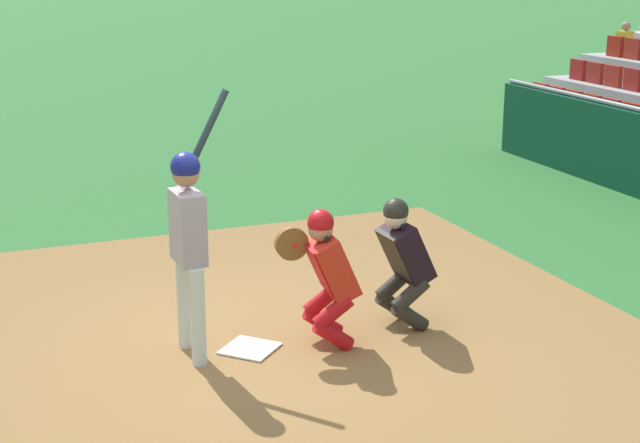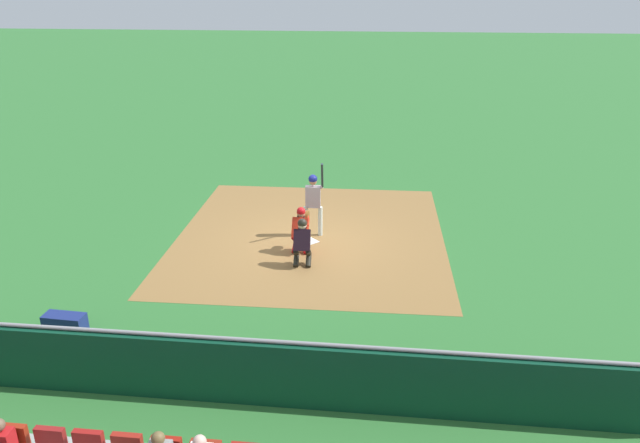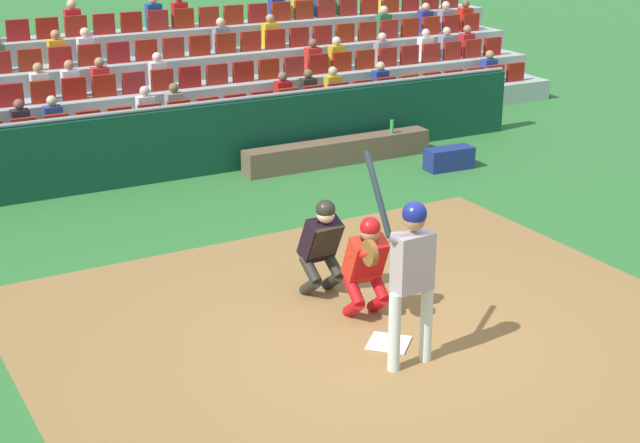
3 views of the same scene
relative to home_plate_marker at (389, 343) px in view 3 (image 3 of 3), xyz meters
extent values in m
plane|color=#2E6D30|center=(0.00, 0.00, -0.02)|extent=(160.00, 160.00, 0.00)
cube|color=olive|center=(0.00, 0.50, -0.01)|extent=(7.77, 8.59, 0.01)
cube|color=white|center=(0.00, 0.00, 0.00)|extent=(0.62, 0.62, 0.02)
cylinder|color=silver|center=(-0.15, 0.49, 0.42)|extent=(0.14, 0.14, 0.87)
cylinder|color=silver|center=(0.27, 0.52, 0.42)|extent=(0.14, 0.14, 0.87)
cube|color=#A09098|center=(0.06, 0.51, 1.17)|extent=(0.43, 0.25, 0.62)
sphere|color=#B0724F|center=(0.06, 0.51, 1.63)|extent=(0.23, 0.23, 0.23)
sphere|color=navy|center=(0.06, 0.51, 1.69)|extent=(0.25, 0.25, 0.25)
cylinder|color=#A09098|center=(0.11, 0.48, 1.46)|extent=(0.46, 0.11, 0.14)
cylinder|color=#A09098|center=(0.28, 0.49, 1.46)|extent=(0.17, 0.14, 0.13)
cylinder|color=#1B282C|center=(0.35, 0.27, 1.88)|extent=(0.10, 0.48, 0.81)
sphere|color=black|center=(0.33, 0.47, 1.48)|extent=(0.06, 0.06, 0.06)
cylinder|color=red|center=(-0.28, -0.69, 0.14)|extent=(0.17, 0.39, 0.34)
cylinder|color=red|center=(-0.28, -0.69, 0.36)|extent=(0.17, 0.39, 0.33)
cylinder|color=red|center=(0.04, -0.71, 0.14)|extent=(0.17, 0.39, 0.34)
cylinder|color=red|center=(0.04, -0.71, 0.36)|extent=(0.17, 0.39, 0.33)
cube|color=red|center=(-0.13, -0.74, 0.72)|extent=(0.45, 0.47, 0.60)
cube|color=red|center=(-0.12, -0.62, 0.72)|extent=(0.40, 0.26, 0.44)
sphere|color=tan|center=(-0.12, -0.63, 1.08)|extent=(0.22, 0.22, 0.22)
cube|color=black|center=(-0.12, -0.63, 1.08)|extent=(0.21, 0.13, 0.20)
sphere|color=red|center=(-0.12, -0.63, 1.14)|extent=(0.24, 0.24, 0.24)
cylinder|color=brown|center=(0.02, -0.41, 0.93)|extent=(0.09, 0.30, 0.30)
cylinder|color=red|center=(0.04, -0.59, 0.86)|extent=(0.13, 0.39, 0.22)
cylinder|color=#27251D|center=(-0.13, -1.52, 0.14)|extent=(0.16, 0.39, 0.34)
cylinder|color=#27251D|center=(-0.13, -1.52, 0.36)|extent=(0.16, 0.39, 0.33)
cylinder|color=#27251D|center=(0.19, -1.50, 0.14)|extent=(0.16, 0.39, 0.34)
cylinder|color=#27251D|center=(0.19, -1.50, 0.36)|extent=(0.16, 0.39, 0.33)
cube|color=black|center=(0.03, -1.54, 0.71)|extent=(0.44, 0.48, 0.60)
cube|color=#27251D|center=(0.03, -1.42, 0.71)|extent=(0.39, 0.27, 0.44)
sphere|color=beige|center=(0.03, -1.42, 1.07)|extent=(0.22, 0.22, 0.22)
cube|color=black|center=(0.03, -1.42, 1.07)|extent=(0.20, 0.13, 0.20)
sphere|color=#27251D|center=(0.03, -1.42, 1.13)|extent=(0.24, 0.24, 0.24)
cube|color=#0C3D29|center=(0.00, -6.92, 0.59)|extent=(13.90, 0.24, 1.21)
cylinder|color=gray|center=(0.00, -6.92, 1.23)|extent=(13.90, 0.07, 0.07)
cube|color=brown|center=(-2.93, -6.37, 0.20)|extent=(3.63, 0.40, 0.44)
cylinder|color=green|center=(-4.01, -6.31, 0.55)|extent=(0.07, 0.07, 0.25)
cube|color=navy|center=(-4.48, -5.15, 0.18)|extent=(0.88, 0.40, 0.39)
cube|color=#97A39F|center=(0.00, -9.02, 0.21)|extent=(19.47, 0.88, 0.45)
cube|color=maroon|center=(-8.95, -8.89, 0.64)|extent=(0.44, 0.10, 0.42)
cube|color=maroon|center=(-8.38, -8.89, 0.64)|extent=(0.44, 0.10, 0.42)
cube|color=#213D93|center=(-8.38, -9.12, 0.69)|extent=(0.32, 0.22, 0.52)
sphere|color=#9F7E52|center=(-8.38, -9.12, 1.05)|extent=(0.19, 0.19, 0.19)
cube|color=#9A2510|center=(-7.80, -8.89, 0.64)|extent=(0.44, 0.10, 0.42)
cube|color=maroon|center=(-7.22, -8.89, 0.64)|extent=(0.44, 0.10, 0.42)
cube|color=maroon|center=(-6.64, -8.89, 0.64)|extent=(0.44, 0.10, 0.42)
cube|color=maroon|center=(-6.07, -8.89, 0.64)|extent=(0.44, 0.10, 0.42)
cube|color=maroon|center=(-5.49, -8.89, 0.64)|extent=(0.44, 0.10, 0.42)
cube|color=navy|center=(-5.49, -9.12, 0.69)|extent=(0.32, 0.22, 0.52)
sphere|color=tan|center=(-5.49, -9.12, 1.05)|extent=(0.19, 0.19, 0.19)
cube|color=maroon|center=(-4.91, -8.89, 0.64)|extent=(0.44, 0.10, 0.42)
cube|color=maroon|center=(-4.33, -8.89, 0.64)|extent=(0.44, 0.10, 0.42)
cube|color=gold|center=(-4.33, -9.12, 0.69)|extent=(0.32, 0.22, 0.52)
sphere|color=#CBB187|center=(-4.33, -9.12, 1.05)|extent=(0.19, 0.19, 0.19)
cube|color=maroon|center=(-3.75, -8.89, 0.64)|extent=(0.44, 0.10, 0.42)
cube|color=#2D2C25|center=(-3.75, -9.12, 0.69)|extent=(0.32, 0.22, 0.52)
sphere|color=brown|center=(-3.75, -9.12, 1.05)|extent=(0.19, 0.19, 0.19)
cube|color=#9B2511|center=(-3.18, -8.89, 0.64)|extent=(0.44, 0.10, 0.42)
cube|color=red|center=(-3.18, -9.12, 0.69)|extent=(0.32, 0.22, 0.52)
sphere|color=brown|center=(-3.18, -9.12, 1.05)|extent=(0.19, 0.19, 0.19)
cube|color=maroon|center=(-2.60, -8.89, 0.64)|extent=(0.44, 0.10, 0.42)
cube|color=maroon|center=(-2.02, -8.89, 0.64)|extent=(0.44, 0.10, 0.42)
cube|color=maroon|center=(-1.44, -8.89, 0.64)|extent=(0.44, 0.10, 0.42)
cube|color=#9B190E|center=(-0.87, -8.89, 0.64)|extent=(0.44, 0.10, 0.42)
cube|color=gray|center=(-0.87, -9.12, 0.69)|extent=(0.32, 0.22, 0.52)
sphere|color=brown|center=(-0.87, -9.12, 1.05)|extent=(0.19, 0.19, 0.19)
cube|color=maroon|center=(-0.29, -8.89, 0.64)|extent=(0.44, 0.10, 0.42)
cube|color=silver|center=(-0.29, -9.12, 0.69)|extent=(0.32, 0.22, 0.52)
sphere|color=beige|center=(-0.29, -9.12, 1.05)|extent=(0.19, 0.19, 0.19)
cube|color=maroon|center=(0.29, -8.89, 0.64)|extent=(0.44, 0.10, 0.42)
cube|color=maroon|center=(0.87, -8.89, 0.64)|extent=(0.44, 0.10, 0.42)
cube|color=maroon|center=(1.44, -8.89, 0.64)|extent=(0.44, 0.10, 0.42)
cube|color=navy|center=(1.44, -9.12, 0.69)|extent=(0.32, 0.22, 0.52)
sphere|color=#C8AF8C|center=(1.44, -9.12, 1.05)|extent=(0.19, 0.19, 0.19)
cube|color=maroon|center=(2.02, -8.89, 0.64)|extent=(0.44, 0.10, 0.42)
cube|color=#29212B|center=(2.02, -9.12, 0.69)|extent=(0.32, 0.22, 0.52)
sphere|color=brown|center=(2.02, -9.12, 1.05)|extent=(0.19, 0.19, 0.19)
cube|color=#97A39F|center=(0.00, -9.91, 0.43)|extent=(19.47, 0.88, 0.89)
cube|color=maroon|center=(-8.95, -9.77, 1.09)|extent=(0.44, 0.10, 0.42)
cube|color=maroon|center=(-8.38, -9.77, 1.09)|extent=(0.44, 0.10, 0.42)
cube|color=red|center=(-8.38, -10.01, 1.14)|extent=(0.32, 0.22, 0.52)
sphere|color=#A0735B|center=(-8.38, -10.01, 1.50)|extent=(0.19, 0.19, 0.19)
cube|color=maroon|center=(-7.80, -9.77, 1.09)|extent=(0.44, 0.10, 0.42)
cube|color=gray|center=(-7.80, -10.01, 1.14)|extent=(0.32, 0.22, 0.52)
sphere|color=#C7B18A|center=(-7.80, -10.01, 1.50)|extent=(0.19, 0.19, 0.19)
cube|color=maroon|center=(-7.22, -9.77, 1.09)|extent=(0.44, 0.10, 0.42)
cube|color=white|center=(-7.22, -10.01, 1.14)|extent=(0.32, 0.22, 0.52)
sphere|color=beige|center=(-7.22, -10.01, 1.50)|extent=(0.19, 0.19, 0.19)
cube|color=maroon|center=(-6.64, -9.77, 1.09)|extent=(0.44, 0.10, 0.42)
cube|color=maroon|center=(-6.07, -9.77, 1.09)|extent=(0.44, 0.10, 0.42)
cube|color=gray|center=(-6.07, -10.01, 1.14)|extent=(0.32, 0.22, 0.52)
sphere|color=beige|center=(-6.07, -10.01, 1.50)|extent=(0.19, 0.19, 0.19)
cube|color=maroon|center=(-5.49, -9.77, 1.09)|extent=(0.44, 0.10, 0.42)
cube|color=#99220E|center=(-4.91, -9.77, 1.09)|extent=(0.44, 0.10, 0.42)
cube|color=gold|center=(-4.91, -10.01, 1.14)|extent=(0.32, 0.22, 0.52)
sphere|color=beige|center=(-4.91, -10.01, 1.50)|extent=(0.19, 0.19, 0.19)
cube|color=maroon|center=(-4.33, -9.77, 1.09)|extent=(0.44, 0.10, 0.42)
cube|color=red|center=(-4.33, -10.01, 1.14)|extent=(0.32, 0.22, 0.52)
sphere|color=brown|center=(-4.33, -10.01, 1.50)|extent=(0.19, 0.19, 0.19)
cube|color=maroon|center=(-3.75, -9.77, 1.09)|extent=(0.44, 0.10, 0.42)
cube|color=maroon|center=(-3.18, -9.77, 1.09)|extent=(0.44, 0.10, 0.42)
cube|color=maroon|center=(-2.60, -9.77, 1.09)|extent=(0.44, 0.10, 0.42)
cube|color=maroon|center=(-2.02, -9.77, 1.09)|extent=(0.44, 0.10, 0.42)
cube|color=maroon|center=(-1.44, -9.77, 1.09)|extent=(0.44, 0.10, 0.42)
cube|color=maroon|center=(-0.87, -9.77, 1.09)|extent=(0.44, 0.10, 0.42)
cube|color=silver|center=(-0.87, -10.01, 1.14)|extent=(0.32, 0.22, 0.52)
sphere|color=beige|center=(-0.87, -10.01, 1.50)|extent=(0.19, 0.19, 0.19)
cube|color=maroon|center=(-0.29, -9.77, 1.09)|extent=(0.44, 0.10, 0.42)
cube|color=maroon|center=(0.29, -9.77, 1.09)|extent=(0.44, 0.10, 0.42)
cube|color=red|center=(0.29, -10.01, 1.14)|extent=(0.32, 0.22, 0.52)
sphere|color=#A17552|center=(0.29, -10.01, 1.50)|extent=(0.19, 0.19, 0.19)
cube|color=#9A170D|center=(0.87, -9.77, 1.09)|extent=(0.44, 0.10, 0.42)
cube|color=white|center=(0.87, -10.01, 1.14)|extent=(0.32, 0.22, 0.52)
sphere|color=#AE7053|center=(0.87, -10.01, 1.50)|extent=(0.19, 0.19, 0.19)
cube|color=maroon|center=(1.44, -9.77, 1.09)|extent=(0.44, 0.10, 0.42)
cube|color=white|center=(1.44, -10.01, 1.14)|extent=(0.32, 0.22, 0.52)
sphere|color=#9E8150|center=(1.44, -10.01, 1.50)|extent=(0.19, 0.19, 0.19)
cube|color=maroon|center=(2.02, -9.77, 1.09)|extent=(0.44, 0.10, 0.42)
cube|color=#97A39F|center=(0.00, -10.79, 0.65)|extent=(19.47, 0.88, 1.34)
cube|color=maroon|center=(-8.95, -10.66, 1.53)|extent=(0.44, 0.10, 0.42)
cube|color=red|center=(-8.95, -10.89, 1.58)|extent=(0.32, 0.22, 0.52)
sphere|color=brown|center=(-8.95, -10.89, 1.94)|extent=(0.19, 0.19, 0.19)
cube|color=maroon|center=(-8.38, -10.66, 1.53)|extent=(0.44, 0.10, 0.42)
cube|color=gray|center=(-8.38, -10.89, 1.58)|extent=(0.32, 0.22, 0.52)
sphere|color=beige|center=(-8.38, -10.89, 1.94)|extent=(0.19, 0.19, 0.19)
cube|color=#9B2211|center=(-7.80, -10.66, 1.53)|extent=(0.44, 0.10, 0.42)
cube|color=navy|center=(-7.80, -10.89, 1.58)|extent=(0.32, 0.22, 0.52)
sphere|color=#D2B17F|center=(-7.80, -10.89, 1.94)|extent=(0.19, 0.19, 0.19)
cube|color=maroon|center=(-7.22, -10.66, 1.53)|extent=(0.44, 0.10, 0.42)
cube|color=maroon|center=(-6.64, -10.66, 1.53)|extent=(0.44, 0.10, 0.42)
cube|color=#2B6D42|center=(-6.64, -10.89, 1.58)|extent=(0.32, 0.22, 0.52)
sphere|color=beige|center=(-6.64, -10.89, 1.94)|extent=(0.19, 0.19, 0.19)
cube|color=maroon|center=(-6.07, -10.66, 1.53)|extent=(0.44, 0.10, 0.42)
cube|color=maroon|center=(-5.49, -10.66, 1.53)|extent=(0.44, 0.10, 0.42)
cube|color=maroon|center=(-4.91, -10.66, 1.53)|extent=(0.44, 0.10, 0.42)
cube|color=maroon|center=(-4.33, -10.66, 1.53)|extent=(0.44, 0.10, 0.42)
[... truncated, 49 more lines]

